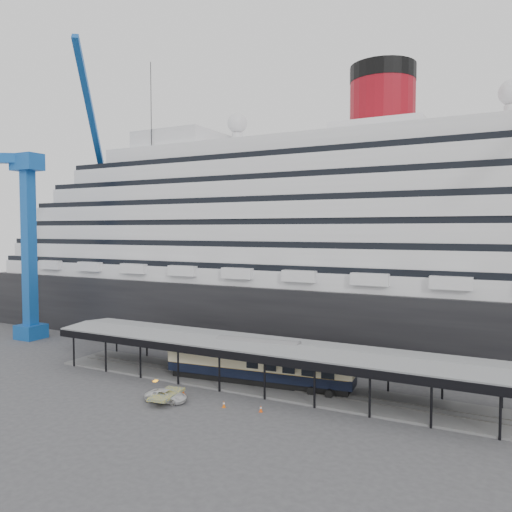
% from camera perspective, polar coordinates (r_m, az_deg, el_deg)
% --- Properties ---
extents(ground, '(200.00, 200.00, 0.00)m').
position_cam_1_polar(ground, '(57.20, -2.12, -15.87)').
color(ground, '#3E3E41').
rests_on(ground, ground).
extents(cruise_ship, '(130.00, 30.00, 43.90)m').
position_cam_1_polar(cruise_ship, '(83.47, 8.74, 2.87)').
color(cruise_ship, black).
rests_on(cruise_ship, ground).
extents(platform_canopy, '(56.00, 9.18, 5.30)m').
position_cam_1_polar(platform_canopy, '(60.71, 0.24, -12.41)').
color(platform_canopy, slate).
rests_on(platform_canopy, ground).
extents(crane_blue, '(22.63, 19.19, 47.60)m').
position_cam_1_polar(crane_blue, '(92.09, -23.92, 3.65)').
color(crane_blue, '#1654AA').
rests_on(crane_blue, ground).
extents(port_truck, '(4.78, 2.67, 1.26)m').
position_cam_1_polar(port_truck, '(56.58, -10.20, -15.45)').
color(port_truck, silver).
rests_on(port_truck, ground).
extents(pullman_carriage, '(23.18, 5.23, 22.58)m').
position_cam_1_polar(pullman_carriage, '(60.62, 0.24, -12.07)').
color(pullman_carriage, black).
rests_on(pullman_carriage, ground).
extents(traffic_cone_left, '(0.43, 0.43, 0.79)m').
position_cam_1_polar(traffic_cone_left, '(58.54, -8.33, -15.04)').
color(traffic_cone_left, '#F5530D').
rests_on(traffic_cone_left, ground).
extents(traffic_cone_mid, '(0.37, 0.37, 0.70)m').
position_cam_1_polar(traffic_cone_mid, '(54.28, -3.69, -16.53)').
color(traffic_cone_mid, orange).
rests_on(traffic_cone_mid, ground).
extents(traffic_cone_right, '(0.41, 0.41, 0.70)m').
position_cam_1_polar(traffic_cone_right, '(52.95, 0.56, -17.04)').
color(traffic_cone_right, '#E84C0C').
rests_on(traffic_cone_right, ground).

